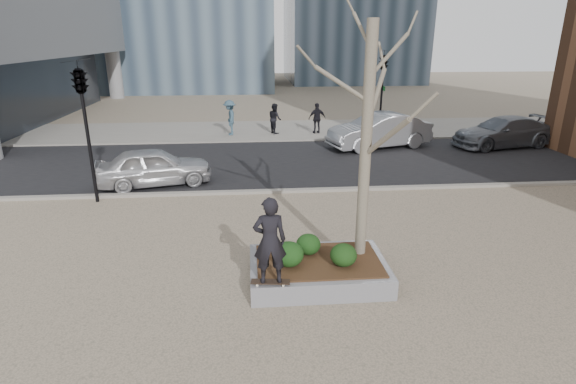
{
  "coord_description": "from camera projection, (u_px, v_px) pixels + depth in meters",
  "views": [
    {
      "loc": [
        -0.42,
        -8.76,
        5.15
      ],
      "look_at": [
        0.5,
        2.0,
        1.4
      ],
      "focal_mm": 28.0,
      "sensor_mm": 36.0,
      "label": 1
    }
  ],
  "objects": [
    {
      "name": "ground",
      "position": [
        273.0,
        281.0,
        9.96
      ],
      "size": [
        120.0,
        120.0,
        0.0
      ],
      "primitive_type": "plane",
      "color": "tan",
      "rests_on": "ground"
    },
    {
      "name": "street",
      "position": [
        261.0,
        162.0,
        19.37
      ],
      "size": [
        60.0,
        8.0,
        0.02
      ],
      "primitive_type": "cube",
      "color": "black",
      "rests_on": "ground"
    },
    {
      "name": "far_sidewalk",
      "position": [
        257.0,
        130.0,
        25.96
      ],
      "size": [
        60.0,
        6.0,
        0.02
      ],
      "primitive_type": "cube",
      "color": "gray",
      "rests_on": "ground"
    },
    {
      "name": "planter",
      "position": [
        318.0,
        271.0,
        9.97
      ],
      "size": [
        3.0,
        2.0,
        0.45
      ],
      "primitive_type": "cube",
      "color": "gray",
      "rests_on": "ground"
    },
    {
      "name": "planter_mulch",
      "position": [
        318.0,
        261.0,
        9.89
      ],
      "size": [
        2.7,
        1.7,
        0.04
      ],
      "primitive_type": "cube",
      "color": "#382314",
      "rests_on": "planter"
    },
    {
      "name": "sycamore_tree",
      "position": [
        368.0,
        107.0,
        9.17
      ],
      "size": [
        2.8,
        2.8,
        6.6
      ],
      "primitive_type": null,
      "color": "gray",
      "rests_on": "planter_mulch"
    },
    {
      "name": "shrub_left",
      "position": [
        289.0,
        254.0,
        9.56
      ],
      "size": [
        0.63,
        0.63,
        0.54
      ],
      "primitive_type": "ellipsoid",
      "color": "#173F14",
      "rests_on": "planter_mulch"
    },
    {
      "name": "shrub_middle",
      "position": [
        308.0,
        244.0,
        10.09
      ],
      "size": [
        0.55,
        0.55,
        0.47
      ],
      "primitive_type": "ellipsoid",
      "color": "#173C13",
      "rests_on": "planter_mulch"
    },
    {
      "name": "shrub_right",
      "position": [
        343.0,
        255.0,
        9.58
      ],
      "size": [
        0.58,
        0.58,
        0.49
      ],
      "primitive_type": "ellipsoid",
      "color": "black",
      "rests_on": "planter_mulch"
    },
    {
      "name": "skateboard",
      "position": [
        270.0,
        283.0,
        8.97
      ],
      "size": [
        0.8,
        0.29,
        0.08
      ],
      "primitive_type": null,
      "rotation": [
        0.0,
        0.0,
        -0.11
      ],
      "color": "black",
      "rests_on": "planter"
    },
    {
      "name": "skateboarder",
      "position": [
        270.0,
        241.0,
        8.66
      ],
      "size": [
        0.67,
        0.45,
        1.78
      ],
      "primitive_type": "imported",
      "rotation": [
        0.0,
        0.0,
        3.18
      ],
      "color": "black",
      "rests_on": "skateboard"
    },
    {
      "name": "police_car",
      "position": [
        154.0,
        167.0,
        16.18
      ],
      "size": [
        4.3,
        2.52,
        1.37
      ],
      "primitive_type": "imported",
      "rotation": [
        0.0,
        0.0,
        1.81
      ],
      "color": "#B9B9BD",
      "rests_on": "street"
    },
    {
      "name": "car_silver",
      "position": [
        379.0,
        131.0,
        21.63
      ],
      "size": [
        5.3,
        3.05,
        1.65
      ],
      "primitive_type": "imported",
      "rotation": [
        0.0,
        0.0,
        4.99
      ],
      "color": "#9B9DA3",
      "rests_on": "street"
    },
    {
      "name": "car_third",
      "position": [
        503.0,
        132.0,
        21.9
      ],
      "size": [
        5.25,
        2.85,
        1.45
      ],
      "primitive_type": "imported",
      "rotation": [
        0.0,
        0.0,
        4.89
      ],
      "color": "slate",
      "rests_on": "street"
    },
    {
      "name": "pedestrian_a",
      "position": [
        275.0,
        118.0,
        24.91
      ],
      "size": [
        0.87,
        0.97,
        1.65
      ],
      "primitive_type": "imported",
      "rotation": [
        0.0,
        0.0,
        1.93
      ],
      "color": "black",
      "rests_on": "far_sidewalk"
    },
    {
      "name": "pedestrian_b",
      "position": [
        230.0,
        118.0,
        24.42
      ],
      "size": [
        0.8,
        1.27,
        1.89
      ],
      "primitive_type": "imported",
      "rotation": [
        0.0,
        0.0,
        4.79
      ],
      "color": "#385365",
      "rests_on": "far_sidewalk"
    },
    {
      "name": "pedestrian_c",
      "position": [
        317.0,
        118.0,
        24.87
      ],
      "size": [
        1.04,
        0.58,
        1.67
      ],
      "primitive_type": "imported",
      "rotation": [
        0.0,
        0.0,
        3.32
      ],
      "color": "black",
      "rests_on": "far_sidewalk"
    },
    {
      "name": "traffic_light_near",
      "position": [
        88.0,
        134.0,
        14.06
      ],
      "size": [
        0.6,
        2.48,
        4.5
      ],
      "primitive_type": null,
      "color": "black",
      "rests_on": "ground"
    },
    {
      "name": "traffic_light_far",
      "position": [
        381.0,
        95.0,
        23.49
      ],
      "size": [
        0.6,
        2.48,
        4.5
      ],
      "primitive_type": null,
      "color": "black",
      "rests_on": "ground"
    }
  ]
}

